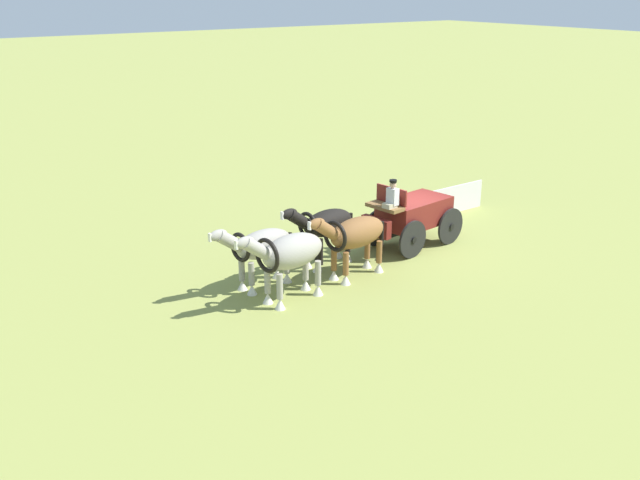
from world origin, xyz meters
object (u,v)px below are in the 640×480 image
(show_wagon, at_px, (411,214))
(draft_horse_rear_near, at_px, (354,235))
(draft_horse_rear_off, at_px, (324,226))
(draft_horse_lead_off, at_px, (260,247))
(draft_horse_lead_near, at_px, (289,254))

(show_wagon, distance_m, draft_horse_rear_near, 3.50)
(show_wagon, bearing_deg, draft_horse_rear_off, -2.99)
(show_wagon, xyz_separation_m, draft_horse_lead_off, (6.08, 0.17, 0.15))
(draft_horse_rear_near, xyz_separation_m, draft_horse_rear_off, (0.19, -1.29, -0.02))
(show_wagon, height_order, draft_horse_rear_off, show_wagon)
(show_wagon, relative_size, draft_horse_lead_off, 1.88)
(show_wagon, height_order, draft_horse_rear_near, show_wagon)
(draft_horse_rear_off, height_order, draft_horse_lead_off, draft_horse_rear_off)
(show_wagon, bearing_deg, draft_horse_lead_near, 13.87)
(show_wagon, height_order, draft_horse_lead_off, show_wagon)
(draft_horse_lead_near, bearing_deg, draft_horse_rear_off, -145.44)
(draft_horse_rear_off, bearing_deg, draft_horse_lead_off, 7.78)
(draft_horse_lead_off, bearing_deg, draft_horse_rear_near, 161.35)
(draft_horse_lead_off, bearing_deg, show_wagon, -178.41)
(draft_horse_rear_near, xyz_separation_m, draft_horse_lead_near, (2.57, 0.35, 0.05))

